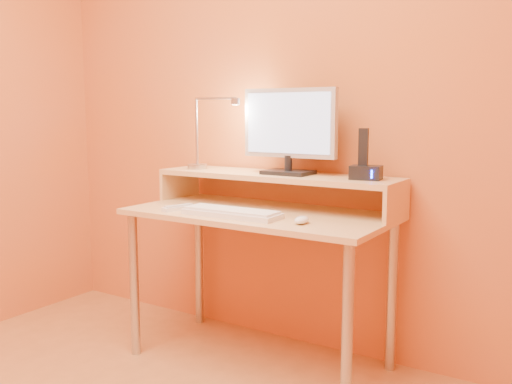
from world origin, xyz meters
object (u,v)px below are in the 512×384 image
Objects in this scene: phone_dock at (366,173)px; mouse at (302,220)px; keyboard at (232,214)px; remote_control at (179,208)px; monitor_panel at (290,123)px; lamp_base at (197,167)px.

mouse is at bearing -126.26° from phone_dock.
keyboard is 4.80× the size of mouse.
phone_dock is 0.86m from remote_control.
remote_control is at bearing -167.59° from phone_dock.
lamp_base is at bearing -176.39° from monitor_panel.
keyboard is 2.78× the size of remote_control.
keyboard is 0.34m from mouse.
keyboard reaches higher than remote_control.
monitor_panel is at bearing 4.43° from lamp_base.
mouse is at bearing -20.05° from lamp_base.
phone_dock is 0.81× the size of remote_control.
remote_control is (-0.78, -0.32, -0.18)m from phone_dock.
lamp_base is 0.90m from phone_dock.
monitor_panel is 4.69× the size of lamp_base.
lamp_base is at bearing 128.88° from remote_control.
monitor_panel is at bearing 56.42° from remote_control.
phone_dock is at bearing 1.91° from lamp_base.
remote_control is at bearing 175.64° from mouse.
keyboard is (0.41, -0.28, -0.16)m from lamp_base.
lamp_base is 0.35m from remote_control.
mouse is (0.34, 0.01, 0.00)m from keyboard.
phone_dock reaches higher than mouse.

